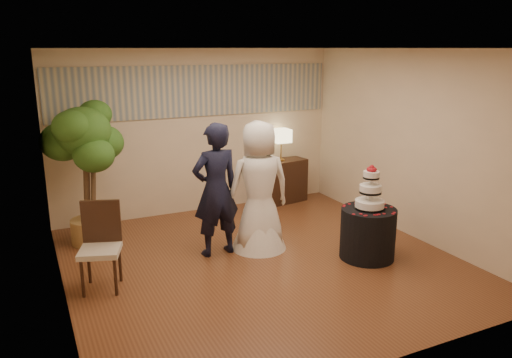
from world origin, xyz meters
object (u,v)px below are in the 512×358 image
wedding_cake (371,187)px  side_chair (100,248)px  console (281,181)px  ficus_tree (86,173)px  table_lamp (281,145)px  groom (216,190)px  cake_table (368,233)px  bride (259,186)px

wedding_cake → side_chair: 3.52m
console → ficus_tree: size_ratio=0.45×
table_lamp → wedding_cake: bearing=-92.9°
groom → ficus_tree: (-1.54, 1.19, 0.13)m
cake_table → wedding_cake: 0.66m
bride → side_chair: size_ratio=1.77×
wedding_cake → ficus_tree: (-3.35, 2.21, 0.05)m
bride → ficus_tree: size_ratio=0.87×
side_chair → cake_table: bearing=8.5°
side_chair → bride: bearing=27.3°
ficus_tree → console: bearing=9.3°
groom → ficus_tree: ficus_tree is taller
console → side_chair: bearing=-157.8°
console → table_lamp: 0.69m
bride → side_chair: bride is taller
side_chair → groom: bearing=32.8°
bride → console: 2.32m
console → ficus_tree: bearing=-179.7°
ficus_tree → table_lamp: bearing=9.3°
bride → console: bride is taller
side_chair → ficus_tree: bearing=105.4°
bride → wedding_cake: 1.53m
wedding_cake → table_lamp: table_lamp is taller
table_lamp → ficus_tree: ficus_tree is taller
cake_table → side_chair: 3.49m
cake_table → wedding_cake: (0.00, 0.00, 0.66)m
cake_table → bride: bearing=141.3°
groom → side_chair: groom is taller
groom → console: bearing=-142.9°
groom → table_lamp: groom is taller
console → table_lamp: table_lamp is taller
console → side_chair: 4.19m
wedding_cake → ficus_tree: ficus_tree is taller
groom → table_lamp: (1.95, 1.76, 0.16)m
cake_table → side_chair: side_chair is taller
cake_table → ficus_tree: ficus_tree is taller
groom → ficus_tree: 1.94m
cake_table → console: size_ratio=0.78×
bride → wedding_cake: bearing=147.2°
side_chair → wedding_cake: bearing=8.5°
ficus_tree → side_chair: (-0.09, -1.60, -0.54)m
ficus_tree → side_chair: ficus_tree is taller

